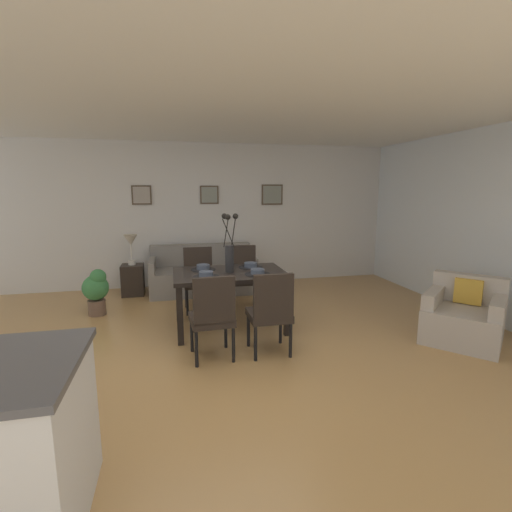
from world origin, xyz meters
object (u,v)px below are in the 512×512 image
bowl_near_right (203,267)px  bowl_far_right (250,264)px  table_lamp (131,243)px  framed_picture_left (142,195)px  potted_plant (96,290)px  dining_chair_far_left (271,309)px  framed_picture_right (272,195)px  dining_chair_far_right (243,273)px  armchair (464,317)px  dining_chair_near_left (213,313)px  side_table (133,280)px  sofa (203,275)px  centerpiece_vase (229,250)px  bowl_near_left (206,274)px  bowl_far_left (258,271)px  dining_chair_near_right (199,276)px  framed_picture_center (209,195)px  dining_table (230,279)px

bowl_near_right → bowl_far_right: bearing=0.0°
table_lamp → framed_picture_left: (0.18, 0.46, 0.78)m
bowl_near_right → potted_plant: bearing=154.3°
dining_chair_far_left → framed_picture_right: 3.55m
dining_chair_far_right → armchair: 2.99m
dining_chair_near_left → bowl_near_right: size_ratio=5.41×
framed_picture_left → potted_plant: 2.02m
bowl_far_right → armchair: bowl_far_right is taller
side_table → potted_plant: potted_plant is taller
framed_picture_left → sofa: bearing=-25.8°
dining_chair_far_right → centerpiece_vase: 1.09m
framed_picture_left → framed_picture_right: 2.38m
bowl_near_left → bowl_far_left: (0.63, 0.00, 0.00)m
sofa → bowl_far_right: bearing=-72.9°
bowl_far_right → framed_picture_left: bearing=125.2°
dining_chair_near_right → side_table: (-1.04, 1.03, -0.25)m
dining_chair_near_left → framed_picture_left: framed_picture_left is taller
dining_chair_far_left → table_lamp: size_ratio=1.80×
centerpiece_vase → potted_plant: size_ratio=1.10×
dining_chair_far_left → potted_plant: size_ratio=1.37×
dining_chair_far_left → armchair: bearing=-3.1°
side_table → bowl_far_right: bearing=-44.8°
table_lamp → framed_picture_center: 1.64m
bowl_near_right → sofa: bowl_near_right is taller
centerpiece_vase → armchair: size_ratio=0.65×
dining_chair_far_right → framed_picture_left: bearing=136.6°
table_lamp → armchair: table_lamp is taller
bowl_near_right → armchair: (2.94, -1.23, -0.49)m
dining_chair_far_right → bowl_far_right: (-0.03, -0.69, 0.27)m
dining_chair_near_right → bowl_far_right: bearing=-45.2°
centerpiece_vase → bowl_far_right: bearing=33.7°
dining_chair_far_right → framed_picture_right: size_ratio=2.26×
side_table → framed_picture_right: bearing=10.2°
dining_chair_far_right → dining_table: bearing=-110.8°
framed_picture_center → potted_plant: size_ratio=0.50×
dining_chair_near_right → bowl_far_left: bearing=-58.9°
dining_chair_near_left → side_table: bearing=110.8°
sofa → table_lamp: 1.33m
bowl_far_left → framed_picture_left: framed_picture_left is taller
dining_chair_near_left → sofa: size_ratio=0.51×
dining_chair_near_left → bowl_far_left: size_ratio=5.41×
dining_table → framed_picture_left: 2.82m
framed_picture_right → side_table: bearing=-169.8°
sofa → table_lamp: table_lamp is taller
framed_picture_right → bowl_near_right: bearing=-125.2°
dining_chair_near_left → table_lamp: table_lamp is taller
dining_chair_far_left → framed_picture_left: bearing=114.7°
dining_chair_near_right → table_lamp: bearing=135.4°
bowl_far_left → framed_picture_center: (-0.32, 2.56, 0.89)m
dining_chair_near_left → side_table: (-1.05, 2.77, -0.25)m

